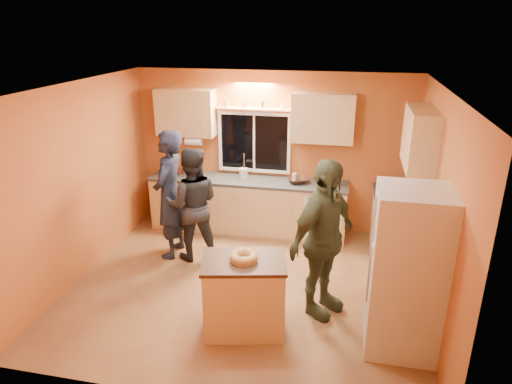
% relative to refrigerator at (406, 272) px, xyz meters
% --- Properties ---
extents(ground, '(4.50, 4.50, 0.00)m').
position_rel_refrigerator_xyz_m(ground, '(-1.89, 0.80, -0.90)').
color(ground, brown).
rests_on(ground, ground).
extents(room_shell, '(4.54, 4.04, 2.61)m').
position_rel_refrigerator_xyz_m(room_shell, '(-1.77, 1.21, 0.72)').
color(room_shell, '#B16B2D').
rests_on(room_shell, ground).
extents(back_counter, '(4.23, 0.62, 0.90)m').
position_rel_refrigerator_xyz_m(back_counter, '(-1.88, 2.50, -0.45)').
color(back_counter, tan).
rests_on(back_counter, ground).
extents(right_counter, '(0.62, 1.84, 0.90)m').
position_rel_refrigerator_xyz_m(right_counter, '(0.06, 1.30, -0.45)').
color(right_counter, tan).
rests_on(right_counter, ground).
extents(refrigerator, '(0.72, 0.70, 1.80)m').
position_rel_refrigerator_xyz_m(refrigerator, '(0.00, 0.00, 0.00)').
color(refrigerator, silver).
rests_on(refrigerator, ground).
extents(island, '(1.02, 0.80, 0.88)m').
position_rel_refrigerator_xyz_m(island, '(-1.69, -0.07, -0.45)').
color(island, tan).
rests_on(island, ground).
extents(bundt_pastry, '(0.31, 0.31, 0.09)m').
position_rel_refrigerator_xyz_m(bundt_pastry, '(-1.69, -0.07, 0.03)').
color(bundt_pastry, '#B28249').
rests_on(bundt_pastry, island).
extents(person_left, '(0.46, 0.70, 1.90)m').
position_rel_refrigerator_xyz_m(person_left, '(-3.16, 1.46, 0.05)').
color(person_left, black).
rests_on(person_left, ground).
extents(person_center, '(0.97, 0.85, 1.68)m').
position_rel_refrigerator_xyz_m(person_center, '(-2.81, 1.43, -0.06)').
color(person_center, black).
rests_on(person_center, ground).
extents(person_right, '(0.99, 1.20, 1.92)m').
position_rel_refrigerator_xyz_m(person_right, '(-0.88, 0.46, 0.06)').
color(person_right, '#323A25').
rests_on(person_right, ground).
extents(mixing_bowl, '(0.43, 0.43, 0.08)m').
position_rel_refrigerator_xyz_m(mixing_bowl, '(-1.43, 2.53, 0.04)').
color(mixing_bowl, black).
rests_on(mixing_bowl, back_counter).
extents(utensil_crock, '(0.14, 0.14, 0.17)m').
position_rel_refrigerator_xyz_m(utensil_crock, '(-2.32, 2.54, 0.09)').
color(utensil_crock, beige).
rests_on(utensil_crock, back_counter).
extents(potted_plant, '(0.34, 0.31, 0.33)m').
position_rel_refrigerator_xyz_m(potted_plant, '(0.00, 0.50, 0.16)').
color(potted_plant, gray).
rests_on(potted_plant, right_counter).
extents(red_box, '(0.19, 0.17, 0.07)m').
position_rel_refrigerator_xyz_m(red_box, '(0.10, 1.14, 0.04)').
color(red_box, '#A62D19').
rests_on(red_box, right_counter).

